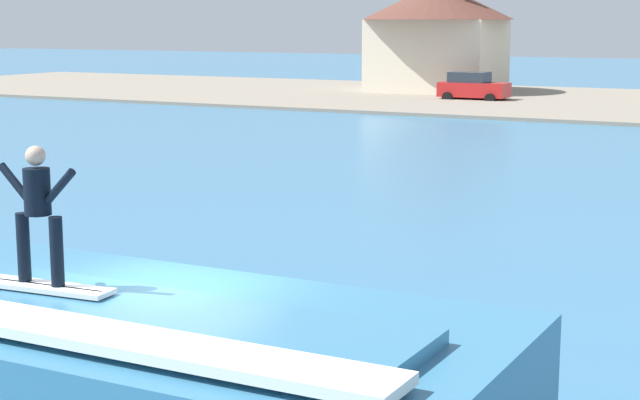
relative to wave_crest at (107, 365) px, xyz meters
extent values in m
cube|color=teal|center=(0.00, 0.04, -0.05)|extent=(10.04, 4.30, 1.62)
cube|color=teal|center=(0.00, -0.50, 0.85)|extent=(8.53, 1.93, 0.18)
cube|color=white|center=(0.00, -1.36, 0.90)|extent=(9.03, 0.77, 0.12)
cube|color=white|center=(-0.66, -0.36, 0.99)|extent=(1.93, 0.54, 0.06)
cube|color=black|center=(-0.66, -0.36, 1.02)|extent=(1.75, 0.18, 0.01)
cylinder|color=black|center=(-0.94, -0.34, 1.45)|extent=(0.16, 0.16, 0.85)
cylinder|color=black|center=(-0.41, -0.34, 1.45)|extent=(0.16, 0.16, 0.85)
cylinder|color=black|center=(-0.67, -0.34, 2.15)|extent=(0.32, 0.32, 0.56)
sphere|color=tan|center=(-0.67, -0.34, 2.58)|extent=(0.24, 0.24, 0.24)
cylinder|color=black|center=(-1.03, -0.34, 2.24)|extent=(0.47, 0.10, 0.45)
cylinder|color=black|center=(-0.31, -0.34, 2.24)|extent=(0.47, 0.10, 0.45)
cube|color=red|center=(-13.50, 51.55, -0.09)|extent=(4.24, 1.88, 0.90)
cube|color=#262D38|center=(-13.82, 51.55, 0.68)|extent=(2.33, 1.69, 0.64)
cylinder|color=black|center=(-12.12, 52.54, -0.54)|extent=(0.64, 0.22, 0.64)
cylinder|color=black|center=(-12.12, 50.56, -0.54)|extent=(0.64, 0.22, 0.64)
cylinder|color=black|center=(-14.88, 52.54, -0.54)|extent=(0.64, 0.22, 0.64)
cylinder|color=black|center=(-14.88, 50.56, -0.54)|extent=(0.64, 0.22, 0.64)
cube|color=beige|center=(-18.20, 57.12, 1.68)|extent=(8.38, 6.35, 5.08)
cone|color=brown|center=(-18.20, 57.12, 5.45)|extent=(10.40, 10.40, 2.46)
camera|label=1|loc=(7.94, -9.39, 4.16)|focal=57.52mm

